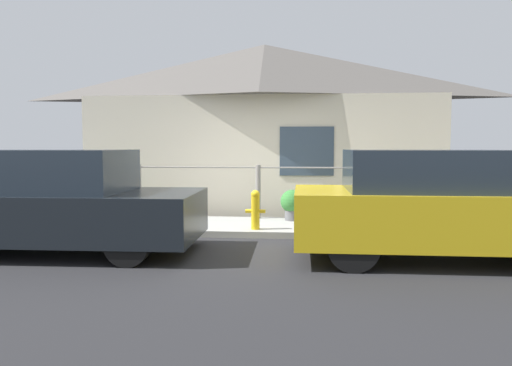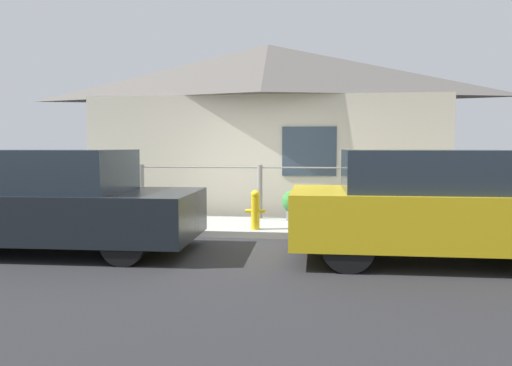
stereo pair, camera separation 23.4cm
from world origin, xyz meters
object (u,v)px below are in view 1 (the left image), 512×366
at_px(car_right, 434,205).
at_px(potted_plant_by_fence, 125,202).
at_px(car_left, 58,203).
at_px(potted_plant_corner, 393,211).
at_px(fire_hydrant, 255,209).
at_px(potted_plant_near_hydrant, 292,203).

bearing_deg(car_right, potted_plant_by_fence, 152.93).
xyz_separation_m(car_left, potted_plant_corner, (5.15, 2.44, -0.38)).
relative_size(fire_hydrant, potted_plant_near_hydrant, 1.14).
bearing_deg(car_right, potted_plant_corner, 91.77).
bearing_deg(potted_plant_by_fence, car_right, -26.90).
bearing_deg(potted_plant_corner, potted_plant_by_fence, 177.75).
distance_m(car_left, potted_plant_by_fence, 2.65).
bearing_deg(car_left, car_right, -1.01).
xyz_separation_m(fire_hydrant, potted_plant_near_hydrant, (0.60, 1.10, -0.03)).
height_order(fire_hydrant, potted_plant_corner, fire_hydrant).
distance_m(car_left, potted_plant_corner, 5.71).
bearing_deg(car_right, potted_plant_near_hydrant, 125.66).
xyz_separation_m(potted_plant_near_hydrant, potted_plant_corner, (1.85, -0.24, -0.10)).
bearing_deg(fire_hydrant, car_left, -149.49).
distance_m(potted_plant_near_hydrant, potted_plant_by_fence, 3.27).
height_order(car_left, car_right, car_right).
height_order(car_right, potted_plant_by_fence, car_right).
xyz_separation_m(car_left, potted_plant_near_hydrant, (3.29, 2.68, -0.29)).
distance_m(fire_hydrant, potted_plant_corner, 2.60).
height_order(potted_plant_near_hydrant, potted_plant_by_fence, potted_plant_by_fence).
xyz_separation_m(fire_hydrant, potted_plant_by_fence, (-2.66, 1.05, -0.02)).
xyz_separation_m(car_right, potted_plant_near_hydrant, (-1.94, 2.68, -0.30)).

